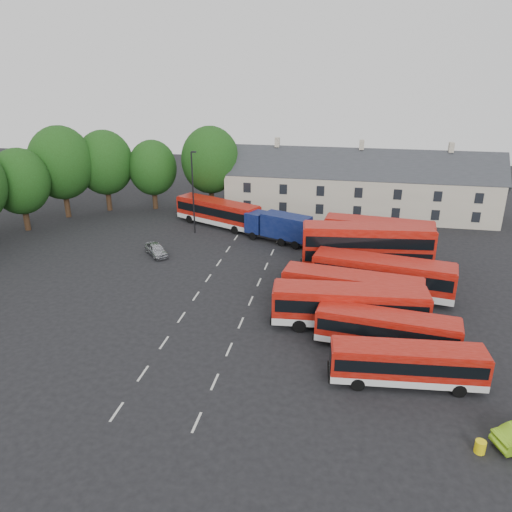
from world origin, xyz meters
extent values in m
plane|color=black|center=(0.00, 0.00, 0.00)|extent=(140.00, 140.00, 0.00)
cube|color=beige|center=(0.00, -14.00, 0.01)|extent=(0.15, 1.80, 0.01)
cube|color=beige|center=(0.00, -10.00, 0.01)|extent=(0.15, 1.80, 0.01)
cube|color=beige|center=(0.00, -6.00, 0.01)|extent=(0.15, 1.80, 0.01)
cube|color=beige|center=(0.00, -2.00, 0.01)|extent=(0.15, 1.80, 0.01)
cube|color=beige|center=(0.00, 2.00, 0.01)|extent=(0.15, 1.80, 0.01)
cube|color=beige|center=(0.00, 6.00, 0.01)|extent=(0.15, 1.80, 0.01)
cube|color=beige|center=(0.00, 10.00, 0.01)|extent=(0.15, 1.80, 0.01)
cube|color=beige|center=(0.00, 14.00, 0.01)|extent=(0.15, 1.80, 0.01)
cube|color=beige|center=(0.00, 18.00, 0.01)|extent=(0.15, 1.80, 0.01)
cube|color=beige|center=(5.00, -14.00, 0.01)|extent=(0.15, 1.80, 0.01)
cube|color=beige|center=(5.00, -10.00, 0.01)|extent=(0.15, 1.80, 0.01)
cube|color=beige|center=(5.00, -6.00, 0.01)|extent=(0.15, 1.80, 0.01)
cube|color=beige|center=(5.00, -2.00, 0.01)|extent=(0.15, 1.80, 0.01)
cube|color=beige|center=(5.00, 2.00, 0.01)|extent=(0.15, 1.80, 0.01)
cube|color=beige|center=(5.00, 6.00, 0.01)|extent=(0.15, 1.80, 0.01)
cube|color=beige|center=(5.00, 10.00, 0.01)|extent=(0.15, 1.80, 0.01)
cube|color=beige|center=(5.00, 14.00, 0.01)|extent=(0.15, 1.80, 0.01)
cube|color=beige|center=(5.00, 18.00, 0.01)|extent=(0.15, 1.80, 0.01)
cylinder|color=black|center=(-26.00, 16.00, 1.84)|extent=(0.70, 0.70, 3.67)
ellipsoid|color=#1A3C10|center=(-26.00, 16.00, 6.10)|extent=(6.93, 6.93, 7.97)
cylinder|color=black|center=(-24.00, 22.00, 2.19)|extent=(0.70, 0.70, 4.38)
ellipsoid|color=#1A3C10|center=(-24.00, 22.00, 7.26)|extent=(8.25, 8.25, 9.49)
cylinder|color=black|center=(-20.00, 26.00, 2.01)|extent=(0.70, 0.70, 4.02)
ellipsoid|color=#1A3C10|center=(-20.00, 26.00, 6.68)|extent=(7.59, 7.59, 8.73)
cylinder|color=black|center=(-14.00, 28.00, 1.75)|extent=(0.70, 0.70, 3.50)
ellipsoid|color=#1A3C10|center=(-14.00, 28.00, 5.81)|extent=(6.60, 6.60, 7.59)
cylinder|color=black|center=(-6.00, 29.00, 2.10)|extent=(0.70, 0.70, 4.20)
ellipsoid|color=#1A3C10|center=(-6.00, 29.00, 6.97)|extent=(7.92, 7.92, 9.11)
cube|color=beige|center=(14.00, 30.00, 2.75)|extent=(35.00, 7.00, 5.50)
cube|color=#2D3035|center=(14.00, 30.00, 5.50)|extent=(35.70, 7.13, 7.13)
cube|color=beige|center=(3.00, 30.00, 9.46)|extent=(0.60, 0.90, 1.20)
cube|color=beige|center=(14.00, 30.00, 9.46)|extent=(0.60, 0.90, 1.20)
cube|color=beige|center=(25.00, 30.00, 9.46)|extent=(0.60, 0.90, 1.20)
cube|color=silver|center=(17.23, -7.88, 0.69)|extent=(9.92, 3.04, 0.49)
cube|color=#A11409|center=(17.23, -7.88, 1.80)|extent=(9.92, 3.04, 1.73)
cube|color=black|center=(17.23, -7.88, 1.84)|extent=(9.53, 3.06, 0.84)
cube|color=#A11409|center=(17.23, -7.88, 2.71)|extent=(9.72, 2.94, 0.11)
cylinder|color=black|center=(14.20, -9.15, 0.44)|extent=(0.91, 0.32, 0.89)
cylinder|color=black|center=(20.26, -6.61, 0.44)|extent=(0.91, 0.32, 0.89)
cube|color=silver|center=(16.14, -3.78, 0.71)|extent=(10.28, 3.49, 0.50)
cube|color=#A11409|center=(16.14, -3.78, 1.85)|extent=(10.28, 3.49, 1.79)
cube|color=black|center=(16.14, -3.78, 1.90)|extent=(9.88, 3.49, 0.87)
cube|color=#A11409|center=(16.14, -3.78, 2.79)|extent=(10.07, 3.37, 0.11)
cylinder|color=black|center=(12.82, -4.42, 0.46)|extent=(0.94, 0.36, 0.92)
cylinder|color=black|center=(19.47, -3.14, 0.46)|extent=(0.94, 0.36, 0.92)
cube|color=silver|center=(13.44, -1.03, 0.84)|extent=(12.07, 3.63, 0.59)
cube|color=#A11409|center=(13.44, -1.03, 2.19)|extent=(12.07, 3.63, 2.11)
cube|color=black|center=(13.44, -1.03, 2.24)|extent=(11.60, 3.66, 1.03)
cube|color=#A11409|center=(13.44, -1.03, 3.30)|extent=(11.82, 3.51, 0.13)
cylinder|color=black|center=(9.74, -2.55, 0.54)|extent=(1.10, 0.39, 1.08)
cylinder|color=black|center=(17.14, 0.49, 0.54)|extent=(1.10, 0.39, 1.08)
cube|color=silver|center=(13.58, 2.02, 0.81)|extent=(11.71, 4.12, 0.57)
cube|color=#A11409|center=(13.58, 2.02, 2.11)|extent=(11.71, 4.12, 2.03)
cube|color=black|center=(13.58, 2.02, 2.16)|extent=(11.27, 4.12, 0.99)
cube|color=#A11409|center=(13.58, 2.02, 3.18)|extent=(11.47, 3.98, 0.13)
cylinder|color=black|center=(9.78, 1.34, 0.52)|extent=(1.07, 0.43, 1.04)
cylinder|color=black|center=(17.37, 2.69, 0.52)|extent=(1.07, 0.43, 1.04)
cube|color=silver|center=(16.23, 5.38, 0.86)|extent=(12.52, 4.81, 0.61)
cube|color=#A11409|center=(16.23, 5.38, 2.25)|extent=(12.52, 4.81, 2.17)
cube|color=black|center=(16.23, 5.38, 2.31)|extent=(12.05, 4.79, 1.06)
cube|color=#A11409|center=(16.23, 5.38, 3.39)|extent=(12.26, 4.66, 0.13)
cylinder|color=black|center=(12.16, 4.80, 0.56)|extent=(1.15, 0.49, 1.11)
cylinder|color=black|center=(20.30, 5.95, 0.56)|extent=(1.15, 0.49, 1.11)
cube|color=silver|center=(14.85, 9.74, 0.87)|extent=(12.53, 4.07, 0.62)
cube|color=#A11409|center=(14.85, 9.74, 3.05)|extent=(12.53, 4.07, 3.75)
cube|color=black|center=(14.85, 9.74, 2.32)|extent=(12.05, 4.08, 1.06)
cube|color=#A11409|center=(14.85, 9.74, 4.98)|extent=(12.28, 3.93, 0.13)
cylinder|color=black|center=(11.07, 8.07, 0.56)|extent=(1.15, 0.43, 1.12)
cylinder|color=black|center=(18.63, 11.41, 0.56)|extent=(1.15, 0.43, 1.12)
cube|color=black|center=(14.85, 9.74, 3.78)|extent=(12.05, 4.08, 1.06)
cube|color=silver|center=(16.08, 13.65, 0.77)|extent=(11.16, 3.64, 0.55)
cube|color=#A11409|center=(16.08, 13.65, 2.71)|extent=(11.16, 3.64, 3.34)
cube|color=black|center=(16.08, 13.65, 2.07)|extent=(10.73, 3.65, 0.95)
cube|color=#A11409|center=(16.08, 13.65, 4.43)|extent=(10.93, 3.52, 0.12)
cylinder|color=black|center=(12.47, 12.91, 0.50)|extent=(1.02, 0.38, 1.00)
cylinder|color=black|center=(19.68, 14.40, 0.50)|extent=(1.02, 0.38, 1.00)
cube|color=black|center=(16.08, 13.65, 3.36)|extent=(10.73, 3.65, 0.95)
cube|color=silver|center=(-3.24, 21.90, 0.82)|extent=(11.64, 7.28, 0.58)
cube|color=#A11409|center=(-3.24, 21.90, 2.14)|extent=(11.64, 7.28, 2.06)
cube|color=black|center=(-3.24, 21.90, 2.19)|extent=(11.25, 7.15, 1.00)
cube|color=#A11409|center=(-3.24, 21.90, 3.22)|extent=(11.39, 7.09, 0.13)
cylinder|color=black|center=(-7.11, 22.39, 0.53)|extent=(1.08, 0.71, 1.06)
cylinder|color=black|center=(0.64, 21.42, 0.53)|extent=(1.08, 0.71, 1.06)
cube|color=black|center=(5.04, 17.57, 0.63)|extent=(7.90, 4.77, 0.29)
cube|color=#0D174B|center=(2.36, 18.65, 1.92)|extent=(2.68, 2.95, 2.31)
cube|color=black|center=(1.51, 18.99, 2.27)|extent=(0.85, 1.93, 1.15)
cube|color=#0D174B|center=(6.06, 17.16, 2.07)|extent=(5.98, 4.28, 2.60)
cylinder|color=black|center=(2.13, 17.57, 0.48)|extent=(0.99, 0.61, 0.96)
cylinder|color=black|center=(8.16, 17.49, 0.48)|extent=(0.99, 0.61, 0.96)
imported|color=#AAABB2|center=(-7.14, 10.80, 0.67)|extent=(3.75, 3.98, 1.33)
cylinder|color=yellow|center=(20.66, -13.41, 0.36)|extent=(0.58, 0.58, 0.73)
cylinder|color=black|center=(-5.32, 18.76, 4.91)|extent=(0.18, 0.18, 9.82)
cube|color=black|center=(-5.02, 18.78, 9.82)|extent=(0.60, 0.29, 0.18)
camera|label=1|loc=(12.80, -36.38, 19.71)|focal=35.00mm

